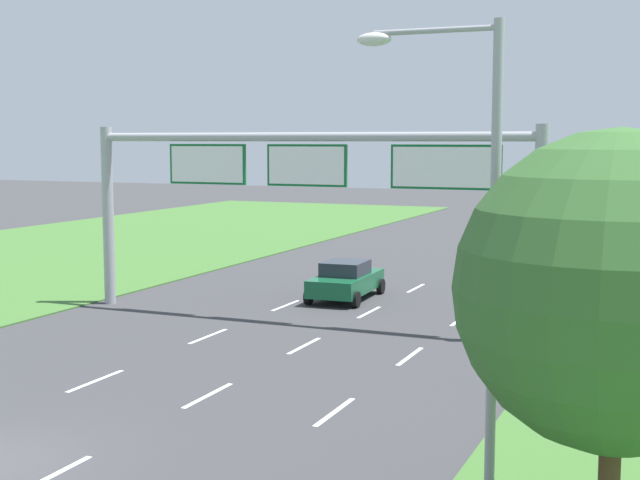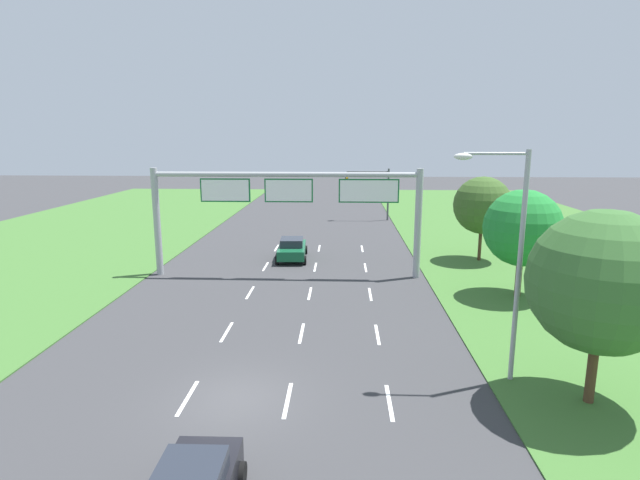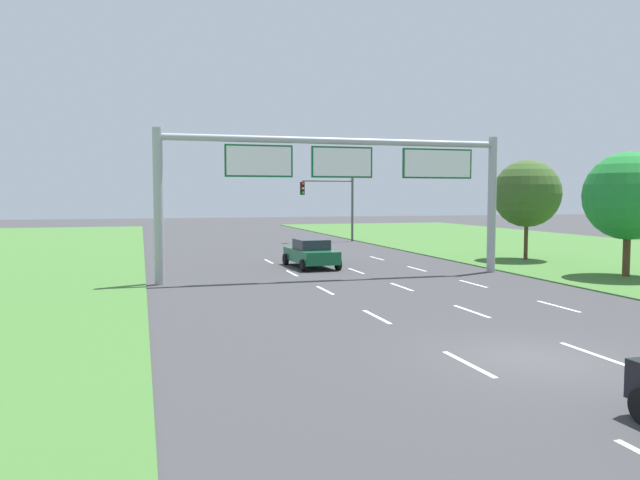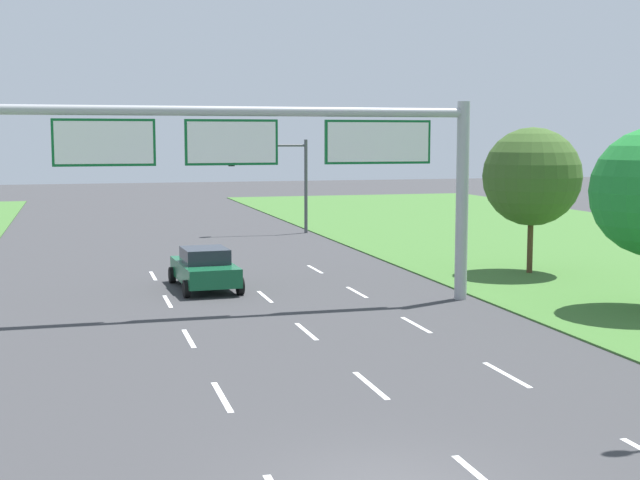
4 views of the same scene
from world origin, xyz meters
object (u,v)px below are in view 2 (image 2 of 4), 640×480
roadside_tree_mid (523,228)px  car_lead_silver (292,249)px  traffic_light_mast (370,185)px  roadside_tree_near (602,282)px  sign_gantry (290,200)px  street_lamp (510,247)px  roadside_tree_far (482,205)px

roadside_tree_mid → car_lead_silver: bearing=148.6°
traffic_light_mast → roadside_tree_near: roadside_tree_near is taller
traffic_light_mast → roadside_tree_mid: roadside_tree_mid is taller
sign_gantry → car_lead_silver: bearing=94.4°
car_lead_silver → roadside_tree_near: size_ratio=0.68×
roadside_tree_near → traffic_light_mast: bearing=98.0°
traffic_light_mast → street_lamp: (2.88, -36.62, 1.21)m
street_lamp → roadside_tree_far: 19.00m
roadside_tree_far → sign_gantry: bearing=-161.0°
car_lead_silver → traffic_light_mast: (6.74, 18.13, 3.08)m
traffic_light_mast → roadside_tree_mid: size_ratio=0.92×
traffic_light_mast → roadside_tree_mid: bearing=-75.3°
traffic_light_mast → roadside_tree_far: bearing=-68.8°
car_lead_silver → roadside_tree_mid: 16.34m
street_lamp → roadside_tree_far: (4.14, 18.52, -0.97)m
street_lamp → roadside_tree_mid: size_ratio=1.39×
traffic_light_mast → street_lamp: size_ratio=0.66×
roadside_tree_near → car_lead_silver: bearing=121.2°
car_lead_silver → roadside_tree_near: roadside_tree_near is taller
car_lead_silver → roadside_tree_far: 14.15m
car_lead_silver → roadside_tree_far: bearing=-2.6°
roadside_tree_near → roadside_tree_far: 20.13m
traffic_light_mast → street_lamp: 36.76m
street_lamp → roadside_tree_mid: (4.06, 10.14, -1.11)m
car_lead_silver → traffic_light_mast: size_ratio=0.82×
street_lamp → sign_gantry: bearing=123.7°
sign_gantry → traffic_light_mast: size_ratio=3.08×
car_lead_silver → sign_gantry: sign_gantry is taller
car_lead_silver → street_lamp: size_ratio=0.54×
street_lamp → roadside_tree_mid: bearing=68.2°
sign_gantry → traffic_light_mast: bearing=74.3°
street_lamp → roadside_tree_near: 3.05m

